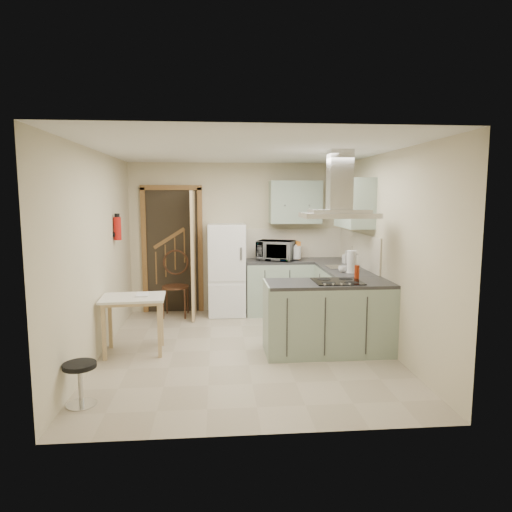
{
  "coord_description": "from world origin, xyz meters",
  "views": [
    {
      "loc": [
        -0.35,
        -5.61,
        1.95
      ],
      "look_at": [
        0.17,
        0.45,
        1.15
      ],
      "focal_mm": 32.0,
      "sensor_mm": 36.0,
      "label": 1
    }
  ],
  "objects": [
    {
      "name": "right_wall",
      "position": [
        1.8,
        0.0,
        1.25
      ],
      "size": [
        0.0,
        4.2,
        4.2
      ],
      "primitive_type": "plane",
      "rotation": [
        1.57,
        0.0,
        -1.57
      ],
      "color": "beige",
      "rests_on": "floor"
    },
    {
      "name": "extractor_hood",
      "position": [
        1.12,
        -0.18,
        1.72
      ],
      "size": [
        0.9,
        0.55,
        0.1
      ],
      "primitive_type": "cube",
      "color": "silver",
      "rests_on": "ceiling"
    },
    {
      "name": "fridge",
      "position": [
        -0.2,
        1.8,
        0.75
      ],
      "size": [
        0.6,
        0.6,
        1.5
      ],
      "primitive_type": "cube",
      "color": "white",
      "rests_on": "floor"
    },
    {
      "name": "back_wall",
      "position": [
        0.0,
        2.1,
        1.25
      ],
      "size": [
        3.6,
        0.0,
        3.6
      ],
      "primitive_type": "plane",
      "rotation": [
        1.57,
        0.0,
        0.0
      ],
      "color": "beige",
      "rests_on": "floor"
    },
    {
      "name": "book",
      "position": [
        -1.37,
        0.06,
        0.77
      ],
      "size": [
        0.17,
        0.22,
        0.1
      ],
      "primitive_type": "imported",
      "rotation": [
        0.0,
        0.0,
        0.04
      ],
      "color": "#9C4334",
      "rests_on": "drop_leaf_table"
    },
    {
      "name": "kettle",
      "position": [
        0.95,
        1.79,
        1.03
      ],
      "size": [
        0.22,
        0.22,
        0.25
      ],
      "primitive_type": "cylinder",
      "rotation": [
        0.0,
        0.0,
        -0.39
      ],
      "color": "white",
      "rests_on": "counter_back"
    },
    {
      "name": "fire_extinguisher",
      "position": [
        -1.74,
        0.9,
        1.5
      ],
      "size": [
        0.1,
        0.1,
        0.32
      ],
      "primitive_type": "cylinder",
      "color": "#B2140F",
      "rests_on": "left_wall"
    },
    {
      "name": "drop_leaf_table",
      "position": [
        -1.4,
        0.02,
        0.36
      ],
      "size": [
        0.8,
        0.62,
        0.72
      ],
      "primitive_type": "cube",
      "rotation": [
        0.0,
        0.0,
        0.06
      ],
      "color": "#D7B584",
      "rests_on": "floor"
    },
    {
      "name": "peninsula",
      "position": [
        1.02,
        -0.18,
        0.45
      ],
      "size": [
        1.55,
        0.65,
        0.9
      ],
      "primitive_type": "cube",
      "color": "#9EB2A0",
      "rests_on": "floor"
    },
    {
      "name": "left_wall",
      "position": [
        -1.8,
        0.0,
        1.25
      ],
      "size": [
        0.0,
        4.2,
        4.2
      ],
      "primitive_type": "plane",
      "rotation": [
        1.57,
        0.0,
        1.57
      ],
      "color": "beige",
      "rests_on": "floor"
    },
    {
      "name": "paper_towel",
      "position": [
        1.48,
        0.43,
        1.06
      ],
      "size": [
        0.16,
        0.16,
        0.32
      ],
      "primitive_type": "cylinder",
      "rotation": [
        0.0,
        0.0,
        0.27
      ],
      "color": "silver",
      "rests_on": "counter_right"
    },
    {
      "name": "doorway",
      "position": [
        -1.1,
        2.07,
        1.05
      ],
      "size": [
        1.1,
        0.12,
        2.1
      ],
      "primitive_type": "cube",
      "color": "brown",
      "rests_on": "floor"
    },
    {
      "name": "red_bottle",
      "position": [
        1.42,
        -0.02,
        0.99
      ],
      "size": [
        0.07,
        0.07,
        0.18
      ],
      "primitive_type": "cylinder",
      "rotation": [
        0.0,
        0.0,
        0.17
      ],
      "color": "#A62C0E",
      "rests_on": "peninsula"
    },
    {
      "name": "soap_bottle",
      "position": [
        1.67,
        1.35,
        1.0
      ],
      "size": [
        0.1,
        0.11,
        0.2
      ],
      "primitive_type": "imported",
      "rotation": [
        0.0,
        0.0,
        0.2
      ],
      "color": "#9FA2AB",
      "rests_on": "counter_right"
    },
    {
      "name": "cup",
      "position": [
        1.38,
        0.5,
        0.94
      ],
      "size": [
        0.13,
        0.13,
        0.09
      ],
      "primitive_type": "imported",
      "rotation": [
        0.0,
        0.0,
        0.14
      ],
      "color": "silver",
      "rests_on": "counter_right"
    },
    {
      "name": "counter_back",
      "position": [
        0.66,
        1.8,
        0.45
      ],
      "size": [
        1.08,
        0.6,
        0.9
      ],
      "primitive_type": "cube",
      "color": "#9EB2A0",
      "rests_on": "floor"
    },
    {
      "name": "wall_cabinet_right",
      "position": [
        1.62,
        0.85,
        1.85
      ],
      "size": [
        0.35,
        0.9,
        0.7
      ],
      "primitive_type": "cube",
      "color": "#9EB2A0",
      "rests_on": "right_wall"
    },
    {
      "name": "stool",
      "position": [
        -1.64,
        -1.41,
        0.21
      ],
      "size": [
        0.32,
        0.32,
        0.41
      ],
      "primitive_type": "cylinder",
      "rotation": [
        0.0,
        0.0,
        0.05
      ],
      "color": "black",
      "rests_on": "floor"
    },
    {
      "name": "floor",
      "position": [
        0.0,
        0.0,
        0.0
      ],
      "size": [
        4.2,
        4.2,
        0.0
      ],
      "primitive_type": "plane",
      "color": "tan",
      "rests_on": "ground"
    },
    {
      "name": "counter_right",
      "position": [
        1.5,
        1.12,
        0.45
      ],
      "size": [
        0.6,
        1.95,
        0.9
      ],
      "primitive_type": "cube",
      "color": "#9EB2A0",
      "rests_on": "floor"
    },
    {
      "name": "microwave",
      "position": [
        0.61,
        1.79,
        1.06
      ],
      "size": [
        0.69,
        0.59,
        0.32
      ],
      "primitive_type": "imported",
      "rotation": [
        0.0,
        0.0,
        -0.39
      ],
      "color": "black",
      "rests_on": "counter_back"
    },
    {
      "name": "bentwood_chair",
      "position": [
        -1.04,
        1.74,
        0.49
      ],
      "size": [
        0.46,
        0.46,
        0.97
      ],
      "primitive_type": "cube",
      "rotation": [
        0.0,
        0.0,
        -0.07
      ],
      "color": "#4A2118",
      "rests_on": "floor"
    },
    {
      "name": "splashback",
      "position": [
        0.96,
        2.09,
        1.15
      ],
      "size": [
        1.68,
        0.02,
        0.5
      ],
      "primitive_type": "cube",
      "color": "beige",
      "rests_on": "counter_back"
    },
    {
      "name": "cereal_box",
      "position": [
        0.97,
        1.93,
        1.05
      ],
      "size": [
        0.14,
        0.21,
        0.3
      ],
      "primitive_type": "cube",
      "rotation": [
        0.0,
        0.0,
        0.31
      ],
      "color": "orange",
      "rests_on": "counter_back"
    },
    {
      "name": "ceiling",
      "position": [
        0.0,
        0.0,
        2.5
      ],
      "size": [
        4.2,
        4.2,
        0.0
      ],
      "primitive_type": "plane",
      "rotation": [
        3.14,
        0.0,
        0.0
      ],
      "color": "silver",
      "rests_on": "back_wall"
    },
    {
      "name": "hob",
      "position": [
        1.12,
        -0.18,
        0.91
      ],
      "size": [
        0.58,
        0.5,
        0.01
      ],
      "primitive_type": "cube",
      "color": "black",
      "rests_on": "peninsula"
    },
    {
      "name": "sink",
      "position": [
        1.5,
        0.95,
        0.91
      ],
      "size": [
        0.45,
        0.4,
        0.01
      ],
      "primitive_type": "cube",
      "color": "silver",
      "rests_on": "counter_right"
    },
    {
      "name": "wall_cabinet_back",
      "position": [
        0.95,
        1.93,
        1.85
      ],
      "size": [
        0.85,
        0.35,
        0.7
      ],
      "primitive_type": "cube",
      "color": "#9EB2A0",
      "rests_on": "back_wall"
    }
  ]
}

